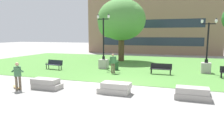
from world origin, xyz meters
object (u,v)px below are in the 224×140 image
Objects in this scene: concrete_block_left at (115,88)px; park_bench_far_left at (161,68)px; concrete_block_right at (192,94)px; person_bystander_near_lawn at (113,62)px; person_skateboarder at (18,74)px; lamp_post_right at (206,62)px; concrete_block_center at (46,84)px; park_bench_near_left at (54,64)px; lamp_post_center at (104,58)px; trash_bin at (116,65)px; skateboard at (16,87)px.

park_bench_far_left is (1.75, 7.11, 0.23)m from concrete_block_left.
concrete_block_right is 1.05× the size of person_bystander_near_lawn.
concrete_block_left is 5.96m from person_skateboarder.
park_bench_far_left is 4.14m from person_bystander_near_lawn.
lamp_post_right is at bearing 20.40° from person_bystander_near_lawn.
concrete_block_center is 1.03× the size of park_bench_far_left.
park_bench_near_left is at bearing 153.96° from concrete_block_right.
lamp_post_center is (-8.27, 8.26, 0.78)m from concrete_block_right.
park_bench_far_left is 0.34× the size of lamp_post_center.
lamp_post_center is (-5.81, 1.39, 0.55)m from park_bench_far_left.
person_bystander_near_lawn is at bearing -159.60° from lamp_post_right.
lamp_post_center is at bearing 127.80° from person_bystander_near_lawn.
lamp_post_center reaches higher than person_skateboarder.
trash_bin is 1.85m from person_bystander_near_lawn.
concrete_block_center is at bearing -92.18° from lamp_post_center.
trash_bin reaches higher than park_bench_far_left.
lamp_post_right is (9.46, 0.53, -0.10)m from lamp_post_center.
concrete_block_center is 4.42m from concrete_block_left.
lamp_post_center is at bearing 26.01° from park_bench_near_left.
park_bench_near_left is (-3.99, 6.78, 0.23)m from concrete_block_center.
person_bystander_near_lawn is (0.31, -1.76, 0.48)m from trash_bin.
concrete_block_left is 1.01× the size of park_bench_near_left.
lamp_post_center is at bearing 115.57° from concrete_block_left.
lamp_post_center is at bearing 79.98° from person_skateboarder.
park_bench_far_left reaches higher than concrete_block_left.
concrete_block_center is 8.63m from concrete_block_right.
lamp_post_right reaches higher than skateboard.
concrete_block_left is at bearing -69.88° from person_bystander_near_lawn.
park_bench_near_left is 1.03× the size of park_bench_far_left.
skateboard is 0.53× the size of park_bench_far_left.
concrete_block_left is 7.33m from park_bench_far_left.
person_bystander_near_lawn is (3.91, 7.21, 0.90)m from skateboard.
park_bench_near_left reaches higher than skateboard.
lamp_post_right is 2.77× the size of person_bystander_near_lawn.
park_bench_far_left is at bearing 4.09° from park_bench_near_left.
trash_bin is at bearing 169.23° from park_bench_far_left.
skateboard is 11.37m from park_bench_far_left.
person_bystander_near_lawn reaches higher than trash_bin.
lamp_post_center is (1.72, 9.76, 0.12)m from person_skateboarder.
park_bench_far_left is (7.91, 8.15, 0.45)m from skateboard.
park_bench_near_left is 1.93× the size of trash_bin.
park_bench_far_left is at bearing -13.41° from lamp_post_center.
lamp_post_center is (2.10, 9.53, 1.00)m from skateboard.
person_bystander_near_lawn is (-7.66, -2.85, -0.01)m from lamp_post_right.
lamp_post_center is at bearing 77.56° from skateboard.
person_skateboarder reaches higher than concrete_block_right.
park_bench_near_left reaches higher than concrete_block_center.
lamp_post_right is at bearing 7.78° from trash_bin.
park_bench_far_left is (-2.45, 6.88, 0.23)m from concrete_block_right.
person_skateboarder is (-1.39, -0.88, 0.67)m from concrete_block_center.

